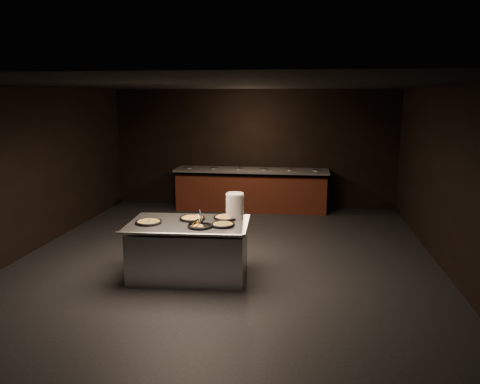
{
  "coord_description": "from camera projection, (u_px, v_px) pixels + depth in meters",
  "views": [
    {
      "loc": [
        1.27,
        -7.52,
        2.7
      ],
      "look_at": [
        0.18,
        0.3,
        1.1
      ],
      "focal_mm": 35.0,
      "sensor_mm": 36.0,
      "label": 1
    }
  ],
  "objects": [
    {
      "name": "plate_stack",
      "position": [
        235.0,
        206.0,
        7.22
      ],
      "size": [
        0.27,
        0.27,
        0.4
      ],
      "primitive_type": "cylinder",
      "color": "white",
      "rests_on": "serving_counter"
    },
    {
      "name": "room",
      "position": [
        227.0,
        175.0,
        7.72
      ],
      "size": [
        7.02,
        8.02,
        2.92
      ],
      "color": "black",
      "rests_on": "ground"
    },
    {
      "name": "pan_cheese_slices_a",
      "position": [
        226.0,
        217.0,
        7.25
      ],
      "size": [
        0.4,
        0.4,
        0.04
      ],
      "rotation": [
        0.0,
        0.0,
        0.71
      ],
      "color": "black",
      "rests_on": "serving_counter"
    },
    {
      "name": "salad_bar",
      "position": [
        251.0,
        192.0,
        11.37
      ],
      "size": [
        3.7,
        0.83,
        1.18
      ],
      "color": "#541F13",
      "rests_on": "ground"
    },
    {
      "name": "server_right",
      "position": [
        196.0,
        224.0,
        6.7
      ],
      "size": [
        0.29,
        0.16,
        0.14
      ],
      "rotation": [
        0.0,
        0.0,
        -0.37
      ],
      "color": "silver",
      "rests_on": "serving_counter"
    },
    {
      "name": "pan_cheese_whole",
      "position": [
        192.0,
        218.0,
        7.2
      ],
      "size": [
        0.4,
        0.4,
        0.04
      ],
      "rotation": [
        0.0,
        0.0,
        -0.2
      ],
      "color": "black",
      "rests_on": "serving_counter"
    },
    {
      "name": "serving_counter",
      "position": [
        189.0,
        251.0,
        7.12
      ],
      "size": [
        1.85,
        1.25,
        0.86
      ],
      "rotation": [
        0.0,
        0.0,
        0.06
      ],
      "color": "silver",
      "rests_on": "ground"
    },
    {
      "name": "server_left",
      "position": [
        200.0,
        217.0,
        7.05
      ],
      "size": [
        0.22,
        0.33,
        0.18
      ],
      "rotation": [
        0.0,
        0.0,
        2.13
      ],
      "color": "silver",
      "rests_on": "serving_counter"
    },
    {
      "name": "pan_veggie_whole",
      "position": [
        149.0,
        222.0,
        6.98
      ],
      "size": [
        0.4,
        0.4,
        0.04
      ],
      "rotation": [
        0.0,
        0.0,
        0.21
      ],
      "color": "black",
      "rests_on": "serving_counter"
    },
    {
      "name": "pan_cheese_slices_b",
      "position": [
        200.0,
        226.0,
        6.78
      ],
      "size": [
        0.37,
        0.37,
        0.04
      ],
      "rotation": [
        0.0,
        0.0,
        2.18
      ],
      "color": "black",
      "rests_on": "serving_counter"
    },
    {
      "name": "pan_veggie_slices",
      "position": [
        223.0,
        225.0,
        6.84
      ],
      "size": [
        0.36,
        0.36,
        0.04
      ],
      "rotation": [
        0.0,
        0.0,
        -0.62
      ],
      "color": "black",
      "rests_on": "serving_counter"
    }
  ]
}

